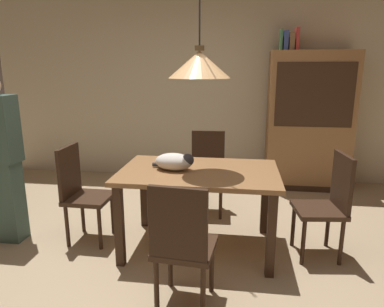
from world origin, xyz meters
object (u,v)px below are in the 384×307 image
(cat_sleeping, at_px, (175,162))
(hutch_bookcase, at_px, (309,124))
(chair_far_back, at_px, (207,168))
(book_green_slim, at_px, (281,40))
(chair_near_front, at_px, (182,242))
(book_red_tall, at_px, (297,39))
(dining_table, at_px, (199,181))
(pendant_lamp, at_px, (199,64))
(person_standing, at_px, (0,161))
(book_brown_thick, at_px, (291,41))
(book_blue_wide, at_px, (285,41))
(chair_left_side, at_px, (81,190))
(chair_right_side, at_px, (328,201))

(cat_sleeping, height_order, hutch_bookcase, hutch_bookcase)
(chair_far_back, distance_m, book_green_slim, 1.98)
(book_green_slim, bearing_deg, cat_sleeping, -118.73)
(cat_sleeping, bearing_deg, chair_near_front, -76.64)
(chair_far_back, relative_size, book_red_tall, 3.32)
(dining_table, bearing_deg, book_green_slim, 66.11)
(hutch_bookcase, bearing_deg, pendant_lamp, -123.96)
(cat_sleeping, distance_m, book_red_tall, 2.57)
(chair_far_back, relative_size, person_standing, 0.59)
(book_brown_thick, distance_m, book_red_tall, 0.07)
(chair_far_back, bearing_deg, book_red_tall, 44.33)
(dining_table, height_order, chair_far_back, chair_far_back)
(dining_table, bearing_deg, person_standing, -177.18)
(book_green_slim, height_order, book_brown_thick, book_green_slim)
(chair_far_back, distance_m, book_blue_wide, 1.99)
(cat_sleeping, bearing_deg, person_standing, -177.55)
(pendant_lamp, distance_m, book_green_slim, 2.10)
(book_red_tall, bearing_deg, dining_table, -118.72)
(book_brown_thick, relative_size, person_standing, 0.15)
(chair_near_front, relative_size, book_brown_thick, 3.88)
(pendant_lamp, distance_m, book_blue_wide, 2.12)
(book_green_slim, distance_m, person_standing, 3.55)
(book_red_tall, bearing_deg, chair_far_back, -135.67)
(chair_left_side, relative_size, pendant_lamp, 0.72)
(chair_far_back, bearing_deg, book_brown_thick, 46.24)
(book_green_slim, xyz_separation_m, person_standing, (-2.69, -1.99, -1.19))
(cat_sleeping, xyz_separation_m, pendant_lamp, (0.21, 0.02, 0.84))
(book_red_tall, relative_size, person_standing, 0.18)
(chair_right_side, relative_size, book_green_slim, 3.58)
(book_brown_thick, bearing_deg, person_standing, -144.87)
(pendant_lamp, height_order, book_brown_thick, pendant_lamp)
(chair_far_back, distance_m, chair_right_side, 1.43)
(chair_near_front, height_order, chair_left_side, same)
(chair_far_back, distance_m, pendant_lamp, 1.45)
(chair_near_front, distance_m, person_standing, 2.02)
(book_green_slim, height_order, person_standing, book_green_slim)
(chair_left_side, bearing_deg, chair_far_back, 37.93)
(chair_far_back, xyz_separation_m, chair_right_side, (1.13, -0.87, 0.00))
(book_green_slim, height_order, book_red_tall, book_red_tall)
(book_green_slim, xyz_separation_m, book_blue_wide, (0.06, 0.00, -0.01))
(hutch_bookcase, distance_m, book_brown_thick, 1.11)
(chair_right_side, distance_m, book_green_slim, 2.41)
(book_brown_thick, height_order, person_standing, book_brown_thick)
(chair_right_side, height_order, hutch_bookcase, hutch_bookcase)
(chair_left_side, bearing_deg, chair_near_front, -38.11)
(hutch_bookcase, bearing_deg, person_standing, -147.59)
(chair_near_front, distance_m, hutch_bookcase, 3.08)
(chair_far_back, bearing_deg, book_blue_wide, 48.52)
(chair_left_side, xyz_separation_m, book_red_tall, (2.17, 1.89, 1.48))
(cat_sleeping, relative_size, hutch_bookcase, 0.21)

